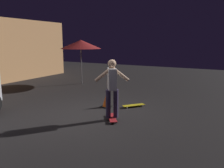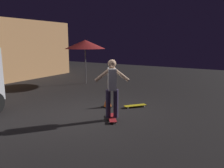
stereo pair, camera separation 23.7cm
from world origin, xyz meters
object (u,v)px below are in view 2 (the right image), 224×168
Objects in this scene: skateboard_ridden at (112,118)px; traffic_cone at (108,101)px; patio_umbrella at (85,44)px; skater at (112,84)px; skateboard_spare at (135,106)px.

skateboard_ridden is 1.28m from traffic_cone.
traffic_cone is at bearing -132.99° from patio_umbrella.
patio_umbrella is 5.83m from skater.
traffic_cone is (-3.05, -3.28, -1.86)m from patio_umbrella.
traffic_cone reaches higher than skateboard_ridden.
skater is 1.52m from traffic_cone.
skateboard_spare is at bearing -2.03° from skateboard_ridden.
patio_umbrella is at bearing 44.93° from skater.
skateboard_spare is 1.57× the size of traffic_cone.
skateboard_ridden is 0.45× the size of skater.
skater is at bearing -135.07° from patio_umbrella.
skateboard_ridden is 1.63× the size of traffic_cone.
skater is at bearing 177.97° from skateboard_spare.
traffic_cone is at bearing 37.61° from skateboard_ridden.
skateboard_ridden is 1.47m from skateboard_spare.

